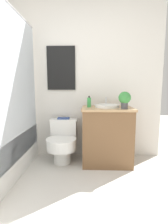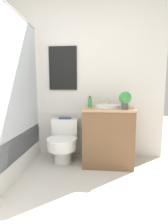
# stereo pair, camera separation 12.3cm
# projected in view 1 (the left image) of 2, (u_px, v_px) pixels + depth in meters

# --- Properties ---
(wall_back) EXTENTS (3.07, 0.07, 2.50)m
(wall_back) POSITION_uv_depth(u_px,v_px,m) (63.00, 77.00, 2.73)
(wall_back) COLOR silver
(wall_back) RESTS_ON ground_plane
(toilet) EXTENTS (0.43, 0.54, 0.62)m
(toilet) POSITION_uv_depth(u_px,v_px,m) (62.00, 142.00, 2.57)
(toilet) COLOR white
(toilet) RESTS_ON ground_plane
(vanity) EXTENTS (0.72, 0.54, 0.82)m
(vanity) POSITION_uv_depth(u_px,v_px,m) (107.00, 135.00, 2.52)
(vanity) COLOR brown
(vanity) RESTS_ON ground_plane
(sink) EXTENTS (0.35, 0.39, 0.13)m
(sink) POSITION_uv_depth(u_px,v_px,m) (107.00, 106.00, 2.49)
(sink) COLOR white
(sink) RESTS_ON vanity
(soap_bottle) EXTENTS (0.06, 0.06, 0.16)m
(soap_bottle) POSITION_uv_depth(u_px,v_px,m) (89.00, 102.00, 2.48)
(soap_bottle) COLOR green
(soap_bottle) RESTS_ON vanity
(potted_plant) EXTENTS (0.16, 0.16, 0.23)m
(potted_plant) POSITION_uv_depth(u_px,v_px,m) (125.00, 99.00, 2.29)
(potted_plant) COLOR #4C4C51
(potted_plant) RESTS_ON vanity
(book_on_tank) EXTENTS (0.18, 0.10, 0.02)m
(book_on_tank) POSITION_uv_depth(u_px,v_px,m) (64.00, 118.00, 2.67)
(book_on_tank) COLOR #33477F
(book_on_tank) RESTS_ON toilet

